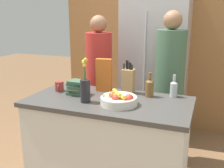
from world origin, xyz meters
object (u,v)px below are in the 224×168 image
(book_stack, at_px, (78,88))
(person_at_sink, at_px, (99,77))
(refrigerator, at_px, (155,62))
(flower_vase, at_px, (85,88))
(knife_block, at_px, (128,81))
(bottle_oil, at_px, (174,88))
(coffee_mug, at_px, (59,86))
(person_in_blue, at_px, (169,80))
(bottle_vinegar, at_px, (150,87))
(fruit_bowl, at_px, (119,100))
(cereal_box, at_px, (104,75))

(book_stack, distance_m, person_at_sink, 0.62)
(refrigerator, bearing_deg, flower_vase, -100.72)
(knife_block, distance_m, person_at_sink, 0.62)
(refrigerator, distance_m, person_at_sink, 0.88)
(person_at_sink, bearing_deg, book_stack, -81.12)
(refrigerator, height_order, flower_vase, refrigerator)
(refrigerator, relative_size, book_stack, 10.34)
(refrigerator, relative_size, bottle_oil, 9.75)
(coffee_mug, relative_size, person_in_blue, 0.07)
(person_in_blue, bearing_deg, refrigerator, 132.15)
(knife_block, xyz_separation_m, bottle_vinegar, (0.22, -0.05, -0.03))
(fruit_bowl, relative_size, bottle_oil, 1.49)
(refrigerator, xyz_separation_m, person_at_sink, (-0.50, -0.72, -0.09))
(fruit_bowl, bearing_deg, book_stack, 163.80)
(refrigerator, height_order, person_in_blue, refrigerator)
(coffee_mug, xyz_separation_m, bottle_vinegar, (0.87, 0.14, 0.04))
(fruit_bowl, xyz_separation_m, flower_vase, (-0.29, -0.03, 0.08))
(flower_vase, bearing_deg, cereal_box, 86.85)
(fruit_bowl, bearing_deg, person_at_sink, 124.00)
(bottle_oil, bearing_deg, refrigerator, 110.34)
(bottle_vinegar, bearing_deg, bottle_oil, 18.88)
(cereal_box, relative_size, person_at_sink, 0.20)
(fruit_bowl, height_order, flower_vase, flower_vase)
(flower_vase, xyz_separation_m, cereal_box, (0.02, 0.37, 0.03))
(fruit_bowl, bearing_deg, bottle_oil, 44.36)
(bottle_vinegar, bearing_deg, coffee_mug, -171.04)
(fruit_bowl, xyz_separation_m, bottle_oil, (0.39, 0.38, 0.04))
(knife_block, height_order, cereal_box, cereal_box)
(flower_vase, relative_size, coffee_mug, 3.22)
(coffee_mug, bearing_deg, book_stack, -11.09)
(bottle_oil, distance_m, bottle_vinegar, 0.22)
(flower_vase, height_order, cereal_box, flower_vase)
(coffee_mug, distance_m, book_stack, 0.23)
(knife_block, xyz_separation_m, person_at_sink, (-0.47, 0.39, -0.10))
(refrigerator, xyz_separation_m, flower_vase, (-0.28, -1.50, 0.01))
(coffee_mug, height_order, book_stack, book_stack)
(refrigerator, distance_m, flower_vase, 1.53)
(flower_vase, height_order, bottle_oil, flower_vase)
(person_at_sink, bearing_deg, flower_vase, -70.59)
(person_in_blue, bearing_deg, fruit_bowl, -91.72)
(cereal_box, bearing_deg, flower_vase, -93.15)
(cereal_box, height_order, book_stack, cereal_box)
(fruit_bowl, height_order, cereal_box, cereal_box)
(cereal_box, height_order, bottle_oil, cereal_box)
(coffee_mug, height_order, bottle_oil, bottle_oil)
(cereal_box, xyz_separation_m, book_stack, (-0.18, -0.20, -0.09))
(bottle_vinegar, relative_size, person_in_blue, 0.14)
(book_stack, bearing_deg, coffee_mug, 168.91)
(cereal_box, relative_size, bottle_oil, 1.54)
(fruit_bowl, height_order, bottle_oil, bottle_oil)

